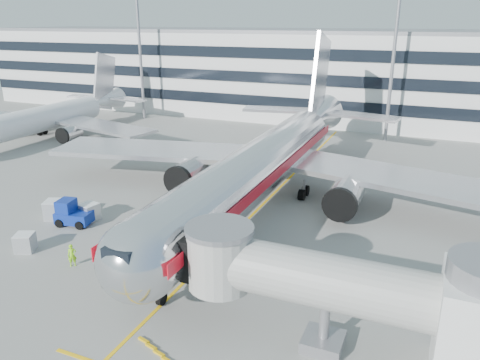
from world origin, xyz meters
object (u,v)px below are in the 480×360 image
at_px(belt_loader, 176,233).
at_px(cargo_container_right, 55,209).
at_px(cargo_container_front, 25,242).
at_px(baggage_tug, 72,214).
at_px(ramp_worker, 72,255).
at_px(main_jet, 267,161).
at_px(cargo_container_left, 89,212).

relative_size(belt_loader, cargo_container_right, 2.04).
xyz_separation_m(cargo_container_right, cargo_container_front, (2.52, -5.87, -0.14)).
relative_size(baggage_tug, ramp_worker, 1.92).
height_order(baggage_tug, ramp_worker, baggage_tug).
relative_size(main_jet, ramp_worker, 29.52).
xyz_separation_m(cargo_container_left, cargo_container_right, (-3.14, -0.93, 0.08)).
bearing_deg(belt_loader, ramp_worker, -124.56).
relative_size(main_jet, belt_loader, 11.73).
height_order(belt_loader, cargo_container_front, belt_loader).
bearing_deg(main_jet, ramp_worker, -115.88).
xyz_separation_m(main_jet, cargo_container_front, (-13.83, -17.60, -3.50)).
distance_m(main_jet, cargo_container_left, 17.40).
bearing_deg(cargo_container_left, baggage_tug, -119.41).
height_order(belt_loader, cargo_container_right, belt_loader).
xyz_separation_m(belt_loader, baggage_tug, (-9.98, -1.03, 0.42)).
distance_m(main_jet, baggage_tug, 18.81).
bearing_deg(cargo_container_left, ramp_worker, -58.17).
bearing_deg(cargo_container_left, cargo_container_right, -163.45).
height_order(main_jet, cargo_container_front, main_jet).
bearing_deg(belt_loader, cargo_container_front, -146.66).
bearing_deg(main_jet, baggage_tug, -138.99).
distance_m(cargo_container_left, cargo_container_right, 3.28).
bearing_deg(ramp_worker, cargo_container_front, 132.54).
bearing_deg(main_jet, cargo_container_left, -140.76).
bearing_deg(ramp_worker, cargo_container_right, 97.60).
bearing_deg(baggage_tug, cargo_container_right, 169.62).
height_order(cargo_container_left, ramp_worker, ramp_worker).
xyz_separation_m(baggage_tug, ramp_worker, (5.25, -5.84, -0.13)).
height_order(main_jet, ramp_worker, main_jet).
xyz_separation_m(main_jet, belt_loader, (-4.00, -11.13, -3.66)).
relative_size(main_jet, cargo_container_right, 23.95).
xyz_separation_m(belt_loader, cargo_container_right, (-12.35, -0.59, 0.30)).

